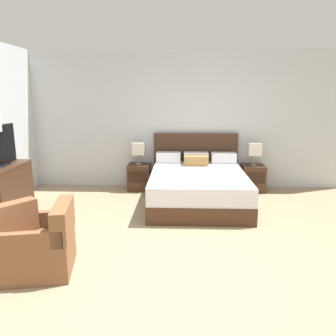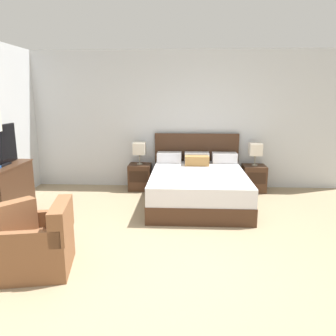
{
  "view_description": "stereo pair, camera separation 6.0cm",
  "coord_description": "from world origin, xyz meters",
  "views": [
    {
      "loc": [
        0.12,
        -3.14,
        1.9
      ],
      "look_at": [
        -0.08,
        1.96,
        0.75
      ],
      "focal_mm": 35.0,
      "sensor_mm": 36.0,
      "label": 1
    },
    {
      "loc": [
        0.18,
        -3.14,
        1.9
      ],
      "look_at": [
        -0.08,
        1.96,
        0.75
      ],
      "focal_mm": 35.0,
      "sensor_mm": 36.0,
      "label": 2
    }
  ],
  "objects": [
    {
      "name": "ground_plane",
      "position": [
        0.0,
        0.0,
        0.0
      ],
      "size": [
        10.7,
        10.7,
        0.0
      ],
      "primitive_type": "plane",
      "color": "#998466"
    },
    {
      "name": "nightstand_left",
      "position": [
        -0.72,
        3.29,
        0.26
      ],
      "size": [
        0.44,
        0.43,
        0.52
      ],
      "color": "#422819",
      "rests_on": "ground"
    },
    {
      "name": "table_lamp_left",
      "position": [
        -0.72,
        3.29,
        0.84
      ],
      "size": [
        0.24,
        0.24,
        0.44
      ],
      "color": "gray",
      "rests_on": "nightstand_left"
    },
    {
      "name": "table_lamp_right",
      "position": [
        1.58,
        3.29,
        0.84
      ],
      "size": [
        0.24,
        0.24,
        0.44
      ],
      "color": "gray",
      "rests_on": "nightstand_right"
    },
    {
      "name": "nightstand_right",
      "position": [
        1.58,
        3.29,
        0.26
      ],
      "size": [
        0.44,
        0.43,
        0.52
      ],
      "color": "#422819",
      "rests_on": "ground"
    },
    {
      "name": "dresser",
      "position": [
        -2.66,
        1.71,
        0.42
      ],
      "size": [
        0.48,
        1.07,
        0.82
      ],
      "color": "#422819",
      "rests_on": "ground"
    },
    {
      "name": "tv",
      "position": [
        -2.66,
        1.7,
        1.12
      ],
      "size": [
        0.18,
        0.92,
        0.62
      ],
      "color": "black",
      "rests_on": "dresser"
    },
    {
      "name": "armchair_companion",
      "position": [
        -1.36,
        0.08,
        0.28
      ],
      "size": [
        0.81,
        0.8,
        0.76
      ],
      "color": "brown",
      "rests_on": "ground"
    },
    {
      "name": "wall_back",
      "position": [
        0.0,
        3.6,
        1.38
      ],
      "size": [
        7.05,
        0.06,
        2.77
      ],
      "primitive_type": "cube",
      "color": "silver",
      "rests_on": "ground"
    },
    {
      "name": "bed",
      "position": [
        0.43,
        2.51,
        0.31
      ],
      "size": [
        1.71,
        2.15,
        1.13
      ],
      "color": "#422819",
      "rests_on": "ground"
    }
  ]
}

